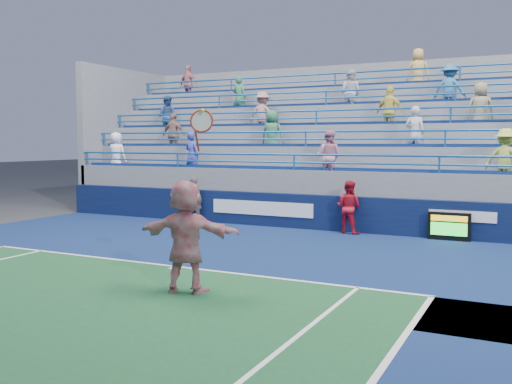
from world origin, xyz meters
The scene contains 8 objects.
ground centered at (0.00, 0.00, 0.00)m, with size 120.00×120.00×0.00m, color #333538.
sponsor_wall centered at (0.00, 6.50, 0.55)m, with size 18.00×0.32×1.10m.
bleacher_stand centered at (0.00, 10.27, 1.55)m, with size 18.00×5.60×6.13m.
serve_speed_board centered at (4.88, 6.24, 0.40)m, with size 1.15×0.15×0.80m.
judge_chair centered at (-3.83, 6.09, 0.23)m, with size 0.42×0.42×0.70m.
tennis_player centered at (1.36, -1.64, 1.04)m, with size 2.01×0.95×3.33m.
line_judge centered at (-3.48, 6.17, 0.79)m, with size 0.58×0.38×1.58m, color #131A34.
ball_girl centered at (1.99, 6.20, 0.80)m, with size 0.78×0.61×1.60m, color #AE1325.
Camera 1 is at (7.06, -10.25, 2.75)m, focal length 40.00 mm.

